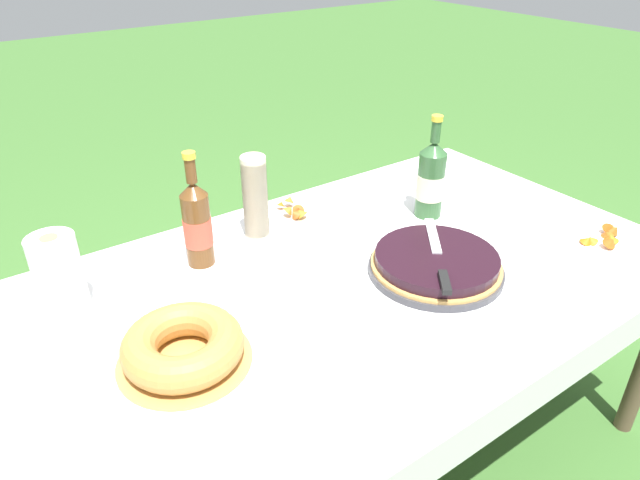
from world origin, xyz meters
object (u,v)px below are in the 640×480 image
at_px(serving_knife, 439,259).
at_px(cider_bottle_amber, 197,224).
at_px(bundt_cake, 183,347).
at_px(snack_plate_left, 299,212).
at_px(cup_stack, 255,198).
at_px(paper_towel_roll, 59,276).
at_px(berry_tart, 436,264).
at_px(cider_bottle_green, 431,180).
at_px(snack_plate_near, 603,239).

distance_m(serving_knife, cider_bottle_amber, 0.64).
relative_size(bundt_cake, snack_plate_left, 1.30).
height_order(cup_stack, paper_towel_roll, cup_stack).
bearing_deg(berry_tart, cider_bottle_green, 48.92).
bearing_deg(cider_bottle_amber, cup_stack, 10.24).
distance_m(bundt_cake, cider_bottle_green, 0.93).
height_order(cup_stack, cider_bottle_green, cider_bottle_green).
bearing_deg(cider_bottle_amber, cider_bottle_green, -12.16).
bearing_deg(cider_bottle_amber, snack_plate_left, 11.94).
height_order(serving_knife, snack_plate_near, serving_knife).
relative_size(serving_knife, snack_plate_near, 1.30).
bearing_deg(berry_tart, cider_bottle_amber, 140.02).
xyz_separation_m(cup_stack, snack_plate_left, (0.18, 0.04, -0.11)).
distance_m(serving_knife, cup_stack, 0.54).
xyz_separation_m(berry_tart, paper_towel_roll, (-0.84, 0.39, 0.07)).
bearing_deg(snack_plate_near, bundt_cake, 169.12).
bearing_deg(cider_bottle_green, bundt_cake, -168.06).
bearing_deg(snack_plate_left, cup_stack, -166.19).
relative_size(serving_knife, snack_plate_left, 1.40).
height_order(berry_tart, bundt_cake, bundt_cake).
height_order(bundt_cake, cider_bottle_amber, cider_bottle_amber).
height_order(snack_plate_left, paper_towel_roll, paper_towel_roll).
bearing_deg(snack_plate_left, cider_bottle_amber, -168.06).
distance_m(cider_bottle_green, cider_bottle_amber, 0.72).
height_order(serving_knife, snack_plate_left, serving_knife).
relative_size(berry_tart, cider_bottle_amber, 1.11).
distance_m(berry_tart, cider_bottle_amber, 0.64).
xyz_separation_m(berry_tart, serving_knife, (-0.02, -0.02, 0.04)).
distance_m(berry_tart, bundt_cake, 0.69).
distance_m(cup_stack, paper_towel_roll, 0.56).
distance_m(berry_tart, paper_towel_roll, 0.93).
relative_size(cider_bottle_green, paper_towel_roll, 1.59).
relative_size(cup_stack, snack_plate_left, 1.15).
xyz_separation_m(serving_knife, snack_plate_near, (0.53, -0.14, -0.05)).
xyz_separation_m(cider_bottle_green, cider_bottle_amber, (-0.71, 0.15, 0.00)).
bearing_deg(berry_tart, cup_stack, 123.15).
bearing_deg(cider_bottle_green, serving_knife, -130.86).
relative_size(cider_bottle_green, snack_plate_left, 1.46).
bearing_deg(berry_tart, snack_plate_left, 103.13).
relative_size(cup_stack, paper_towel_roll, 1.25).
bearing_deg(snack_plate_near, cider_bottle_green, 124.60).
bearing_deg(bundt_cake, serving_knife, -7.32).
relative_size(serving_knife, cup_stack, 1.22).
distance_m(cider_bottle_amber, snack_plate_near, 1.16).
xyz_separation_m(snack_plate_left, paper_towel_roll, (-0.73, -0.09, 0.09)).
bearing_deg(cup_stack, snack_plate_near, -37.25).
height_order(cider_bottle_green, snack_plate_left, cider_bottle_green).
relative_size(serving_knife, bundt_cake, 1.07).
bearing_deg(bundt_cake, cup_stack, 43.79).
distance_m(cider_bottle_amber, paper_towel_roll, 0.36).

